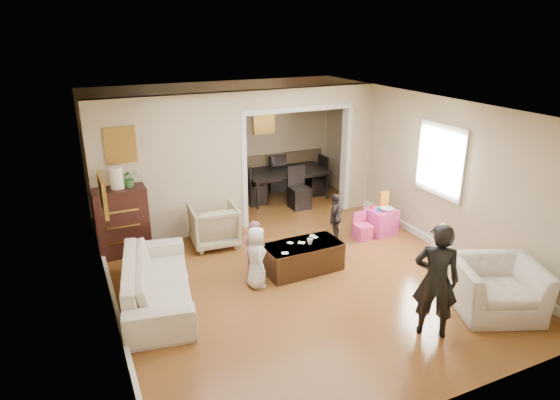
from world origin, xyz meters
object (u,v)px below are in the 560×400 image
armchair_back (214,225)px  dining_table (286,185)px  play_table (380,221)px  child_toddler (335,218)px  child_kneel_a (256,257)px  armchair_front (496,288)px  cyan_cup (378,209)px  dresser (122,221)px  adult_person (436,280)px  coffee_cup (310,241)px  coffee_table (302,257)px  sofa (157,281)px  table_lamp (117,178)px  child_kneel_b (254,246)px

armchair_back → dining_table: size_ratio=0.44×
play_table → child_toddler: child_toddler is taller
play_table → child_toddler: size_ratio=0.55×
child_kneel_a → armchair_front: bearing=-118.7°
cyan_cup → dining_table: 2.61m
dresser → adult_person: (3.21, -4.01, 0.17)m
dresser → child_toddler: dresser is taller
adult_person → child_toddler: size_ratio=1.69×
coffee_cup → adult_person: 2.23m
coffee_table → sofa: bearing=179.3°
dining_table → adult_person: bearing=-93.2°
coffee_table → coffee_cup: bearing=-26.6°
coffee_cup → child_kneel_a: (-0.95, -0.10, -0.03)m
sofa → dresser: dresser is taller
coffee_table → armchair_back: bearing=123.2°
table_lamp → dining_table: table_lamp is taller
play_table → cyan_cup: 0.30m
dining_table → adult_person: (-0.51, -5.34, 0.44)m
armchair_front → cyan_cup: bearing=111.5°
dining_table → adult_person: size_ratio=1.21×
child_kneel_a → dining_table: bearing=-24.2°
coffee_table → table_lamp: bearing=143.8°
coffee_table → child_kneel_a: size_ratio=1.28×
child_toddler → child_kneel_a: bearing=-16.8°
coffee_table → child_kneel_a: child_kneel_a is taller
sofa → table_lamp: bearing=16.5°
armchair_front → play_table: (0.16, 2.84, -0.12)m
armchair_back → child_kneel_a: (0.14, -1.66, 0.10)m
cyan_cup → dining_table: (-0.68, 2.52, -0.19)m
coffee_table → adult_person: (0.71, -2.18, 0.53)m
armchair_front → play_table: armchair_front is taller
play_table → sofa: bearing=-171.2°
adult_person → child_toddler: bearing=-58.3°
armchair_front → coffee_cup: size_ratio=11.53×
sofa → child_kneel_b: (1.58, 0.27, 0.10)m
armchair_back → cyan_cup: bearing=168.0°
child_kneel_b → dresser: bearing=27.5°
armchair_back → child_kneel_b: child_kneel_b is taller
dresser → child_toddler: (3.55, -1.08, -0.14)m
child_kneel_b → coffee_table: bearing=-135.4°
coffee_table → play_table: 2.12m
sofa → dresser: 1.83m
armchair_front → coffee_table: armchair_front is taller
child_toddler → table_lamp: bearing=-59.1°
dresser → dining_table: 3.96m
sofa → table_lamp: size_ratio=6.27×
table_lamp → dresser: bearing=0.0°
adult_person → child_kneel_a: bearing=-14.2°
cyan_cup → dining_table: dining_table is taller
dining_table → armchair_back: bearing=-141.0°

